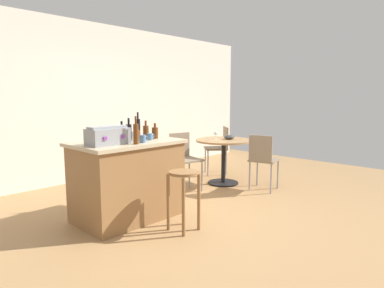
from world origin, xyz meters
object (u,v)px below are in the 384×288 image
Objects in this scene: bottle_5 at (137,135)px; folding_chair_far at (184,156)px; bottle_2 at (122,133)px; serving_bowl at (229,137)px; wooden_stool at (183,188)px; cup_1 at (112,136)px; cup_0 at (143,139)px; folding_chair_left at (263,158)px; folding_chair_near at (219,146)px; bottle_4 at (155,133)px; bottle_3 at (136,133)px; dining_table at (224,150)px; toolbox at (108,136)px; kitchen_island at (128,180)px; bottle_6 at (129,131)px; wine_glass at (216,133)px; bottle_1 at (146,132)px; cup_3 at (133,135)px; bottle_0 at (138,127)px; cup_2 at (150,137)px.

folding_chair_far is at bearing 20.28° from bottle_5.
serving_bowl is at bearing 1.89° from bottle_2.
wooden_stool is 1.11m from cup_1.
bottle_2 is 0.32m from cup_0.
bottle_2 reaches higher than folding_chair_left.
folding_chair_near is 4.86× the size of bottle_5.
bottle_3 is at bearing -153.19° from bottle_4.
cup_1 is at bearing 179.07° from dining_table.
serving_bowl reaches higher than wooden_stool.
toolbox reaches higher than wooden_stool.
bottle_6 reaches higher than kitchen_island.
wine_glass reaches higher than folding_chair_near.
cup_3 is (-0.08, 0.16, -0.04)m from bottle_1.
bottle_2 is (-2.60, -0.64, 0.49)m from folding_chair_near.
wooden_stool is 0.74× the size of folding_chair_near.
bottle_2 reaches higher than folding_chair_near.
bottle_1 is 1.25× the size of bottle_5.
dining_table is 2.41m from toolbox.
serving_bowl is (0.10, -0.04, 0.21)m from dining_table.
bottle_0 is 0.73m from bottle_3.
serving_bowl is at bearing 88.80° from folding_chair_left.
dining_table is 2.09× the size of toolbox.
cup_3 is (-0.05, 0.28, 0.01)m from cup_2.
bottle_0 is 2.67× the size of cup_3.
wooden_stool is 5.96× the size of cup_0.
bottle_2 is 2.11× the size of cup_0.
bottle_3 is 2.84× the size of cup_2.
bottle_0 is 2.92× the size of cup_2.
folding_chair_near is at bearing 31.24° from wooden_stool.
bottle_4 is at bearing -25.60° from bottle_1.
bottle_5 reaches higher than wine_glass.
cup_0 is 1.94m from wine_glass.
wine_glass is at bearing 8.43° from bottle_1.
kitchen_island is 6.48× the size of bottle_4.
folding_chair_left is at bearing 6.52° from wooden_stool.
toolbox is 0.33m from bottle_2.
bottle_4 is (0.20, 0.70, 0.54)m from wooden_stool.
toolbox is (-2.44, 0.43, 0.51)m from folding_chair_left.
bottle_3 is 1.17× the size of bottle_6.
folding_chair_far is at bearing 162.91° from serving_bowl.
bottle_0 reaches higher than kitchen_island.
bottle_3 is (-2.66, -0.99, 0.52)m from folding_chair_near.
wooden_stool is at bearing -106.05° from bottle_4.
bottle_2 is at bearing 104.40° from wooden_stool.
dining_table is 3.00× the size of bottle_3.
bottle_4 is at bearing -15.44° from bottle_2.
folding_chair_far is at bearing -165.91° from folding_chair_near.
bottle_5 is at bearing 50.66° from bottle_3.
cup_2 is at bearing -170.84° from dining_table.
dining_table is 2.11m from bottle_2.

